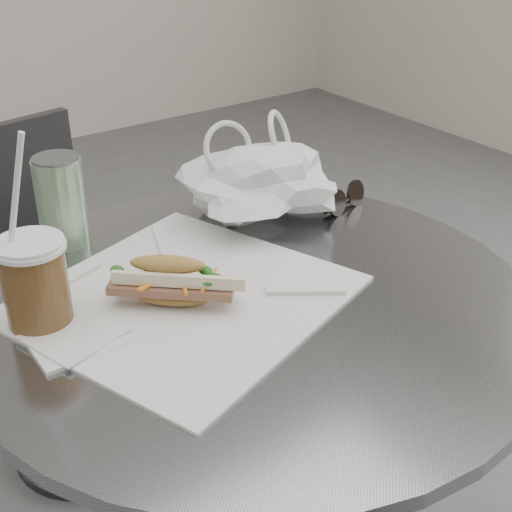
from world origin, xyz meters
TOP-DOWN VIEW (x-y plane):
  - cafe_table at (0.00, 0.20)m, footprint 0.76×0.76m
  - chair_far at (-0.04, 0.88)m, footprint 0.41×0.43m
  - sandwich_paper at (-0.08, 0.25)m, footprint 0.48×0.47m
  - banh_mi at (-0.10, 0.24)m, footprint 0.20×0.19m
  - iced_coffee at (-0.26, 0.30)m, footprint 0.09×0.09m
  - sunglasses at (0.28, 0.34)m, footprint 0.10×0.04m
  - plastic_bag at (0.15, 0.38)m, footprint 0.30×0.26m
  - napkin_stack at (-0.24, 0.25)m, footprint 0.12×0.12m
  - drink_can at (-0.14, 0.50)m, footprint 0.07×0.07m

SIDE VIEW (x-z plane):
  - chair_far at x=-0.04m, z-range -0.04..0.73m
  - cafe_table at x=0.00m, z-range 0.10..0.84m
  - sandwich_paper at x=-0.08m, z-range 0.74..0.74m
  - napkin_stack at x=-0.24m, z-range 0.74..0.75m
  - sunglasses at x=0.28m, z-range 0.73..0.78m
  - banh_mi at x=-0.10m, z-range 0.74..0.81m
  - plastic_bag at x=0.15m, z-range 0.74..0.86m
  - iced_coffee at x=-0.26m, z-range 0.67..0.93m
  - drink_can at x=-0.14m, z-range 0.74..0.88m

